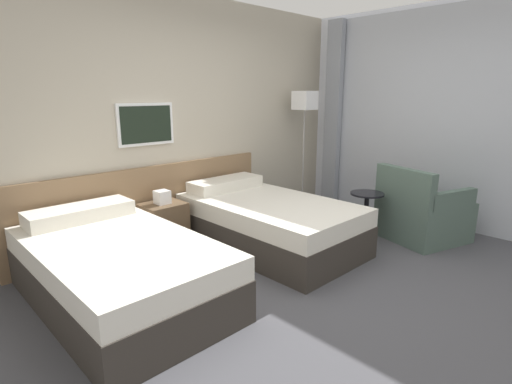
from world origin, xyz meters
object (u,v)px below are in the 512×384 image
object	(u,v)px
side_table	(366,208)
armchair	(422,215)
floor_lamp	(305,109)
bed_near_door	(119,269)
nightstand	(164,225)
bed_near_window	(268,222)

from	to	relation	value
side_table	armchair	size ratio (longest dim) A/B	0.56
floor_lamp	side_table	distance (m)	1.73
side_table	armchair	xyz separation A→B (m)	(0.50, -0.42, -0.09)
floor_lamp	side_table	world-z (taller)	floor_lamp
bed_near_door	side_table	xyz separation A→B (m)	(2.64, -0.64, 0.11)
side_table	armchair	distance (m)	0.66
nightstand	side_table	size ratio (longest dim) A/B	1.16
side_table	armchair	bearing A→B (deg)	-40.42
bed_near_door	armchair	bearing A→B (deg)	-18.71
floor_lamp	bed_near_window	bearing A→B (deg)	-154.25
bed_near_door	armchair	world-z (taller)	armchair
bed_near_door	armchair	distance (m)	3.31
bed_near_door	bed_near_window	xyz separation A→B (m)	(1.71, 0.00, 0.00)
nightstand	armchair	bearing A→B (deg)	-38.16
armchair	bed_near_window	bearing A→B (deg)	70.33
bed_near_door	side_table	distance (m)	2.72
bed_near_door	floor_lamp	distance (m)	3.37
bed_near_window	side_table	size ratio (longest dim) A/B	3.49
bed_near_door	nightstand	distance (m)	1.12
side_table	bed_near_window	bearing A→B (deg)	145.46
bed_near_window	side_table	world-z (taller)	bed_near_window
bed_near_window	floor_lamp	distance (m)	1.92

